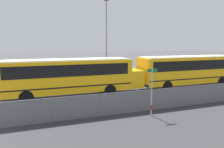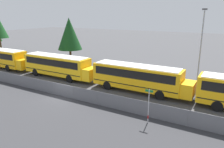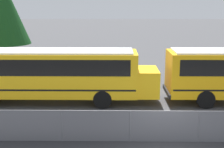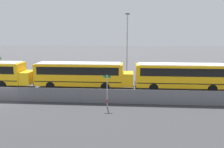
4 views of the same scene
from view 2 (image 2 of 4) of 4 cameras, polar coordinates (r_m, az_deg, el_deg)
The scene contains 9 objects.
ground_plane at distance 25.78m, azimuth -12.48°, elevation -5.75°, with size 200.00×200.00×0.00m, color #424244.
road_strip at distance 22.15m, azimuth -23.11°, elevation -10.30°, with size 122.30×12.00×0.01m.
fence at distance 25.52m, azimuth -12.58°, elevation -4.17°, with size 88.37×0.07×1.47m.
school_bus_1 at distance 42.58m, azimuth -26.87°, elevation 4.04°, with size 12.25×2.60×3.28m.
school_bus_2 at distance 33.12m, azimuth -13.91°, elevation 2.44°, with size 12.25×2.60×3.28m.
school_bus_3 at distance 26.21m, azimuth 6.91°, elevation -0.61°, with size 12.25×2.60×3.28m.
street_sign at distance 19.05m, azimuth 9.52°, elevation -8.07°, with size 0.70×0.09×3.08m.
light_pole at distance 30.78m, azimuth 22.22°, elevation 7.11°, with size 0.60×0.24×9.82m.
tree_0 at distance 44.49m, azimuth -11.06°, elevation 10.27°, with size 4.78×4.78×8.49m.
Camera 2 is at (16.56, -17.51, 9.16)m, focal length 35.00 mm.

